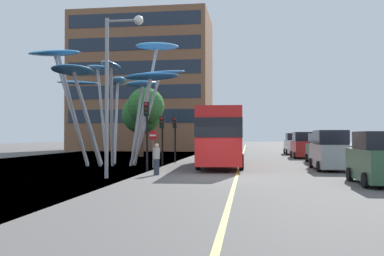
# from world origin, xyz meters

# --- Properties ---
(ground) EXTENTS (120.00, 240.00, 0.10)m
(ground) POSITION_xyz_m (-0.74, 0.00, -0.05)
(ground) COLOR #54514F
(red_bus) EXTENTS (3.13, 11.30, 3.86)m
(red_bus) POSITION_xyz_m (-0.15, 7.70, 2.11)
(red_bus) COLOR red
(red_bus) RESTS_ON ground
(leaf_sculpture) EXTENTS (11.20, 11.29, 8.44)m
(leaf_sculpture) POSITION_xyz_m (-7.63, 7.88, 6.11)
(leaf_sculpture) COLOR #9EA0A5
(leaf_sculpture) RESTS_ON ground
(traffic_light_kerb_near) EXTENTS (0.28, 0.42, 3.92)m
(traffic_light_kerb_near) POSITION_xyz_m (-4.08, 3.39, 2.83)
(traffic_light_kerb_near) COLOR black
(traffic_light_kerb_near) RESTS_ON ground
(traffic_light_kerb_far) EXTENTS (0.28, 0.42, 3.31)m
(traffic_light_kerb_far) POSITION_xyz_m (-4.17, 8.04, 2.41)
(traffic_light_kerb_far) COLOR black
(traffic_light_kerb_far) RESTS_ON ground
(traffic_light_island_mid) EXTENTS (0.28, 0.42, 3.37)m
(traffic_light_island_mid) POSITION_xyz_m (-3.73, 10.58, 2.45)
(traffic_light_island_mid) COLOR black
(traffic_light_island_mid) RESTS_ON ground
(car_parked_near) EXTENTS (1.97, 3.98, 2.19)m
(car_parked_near) POSITION_xyz_m (6.99, -1.72, 1.02)
(car_parked_near) COLOR #2D5138
(car_parked_near) RESTS_ON ground
(car_parked_mid) EXTENTS (1.98, 4.44, 2.33)m
(car_parked_mid) POSITION_xyz_m (6.43, 5.48, 1.08)
(car_parked_mid) COLOR gray
(car_parked_mid) RESTS_ON ground
(car_parked_far) EXTENTS (2.06, 4.51, 2.19)m
(car_parked_far) POSITION_xyz_m (7.07, 11.63, 1.02)
(car_parked_far) COLOR #2D5138
(car_parked_far) RESTS_ON ground
(car_side_street) EXTENTS (2.05, 4.50, 2.34)m
(car_side_street) POSITION_xyz_m (6.61, 18.66, 1.09)
(car_side_street) COLOR maroon
(car_side_street) RESTS_ON ground
(car_far_side) EXTENTS (1.94, 4.52, 2.27)m
(car_far_side) POSITION_xyz_m (6.55, 25.98, 1.07)
(car_far_side) COLOR silver
(car_far_side) RESTS_ON ground
(street_lamp) EXTENTS (1.86, 0.44, 7.67)m
(street_lamp) POSITION_xyz_m (-4.56, -0.75, 4.91)
(street_lamp) COLOR gray
(street_lamp) RESTS_ON ground
(tree_pavement_near) EXTENTS (4.57, 5.44, 6.56)m
(tree_pavement_near) POSITION_xyz_m (-8.42, 19.19, 4.45)
(tree_pavement_near) COLOR brown
(tree_pavement_near) RESTS_ON ground
(pedestrian) EXTENTS (0.34, 0.34, 1.61)m
(pedestrian) POSITION_xyz_m (-2.99, 1.13, 0.81)
(pedestrian) COLOR #2D3342
(pedestrian) RESTS_ON ground
(no_entry_sign) EXTENTS (0.60, 0.12, 2.33)m
(no_entry_sign) POSITION_xyz_m (-4.23, 5.64, 1.56)
(no_entry_sign) COLOR gray
(no_entry_sign) RESTS_ON ground
(backdrop_building) EXTENTS (18.65, 10.57, 18.70)m
(backdrop_building) POSITION_xyz_m (-12.97, 36.96, 9.36)
(backdrop_building) COLOR brown
(backdrop_building) RESTS_ON ground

